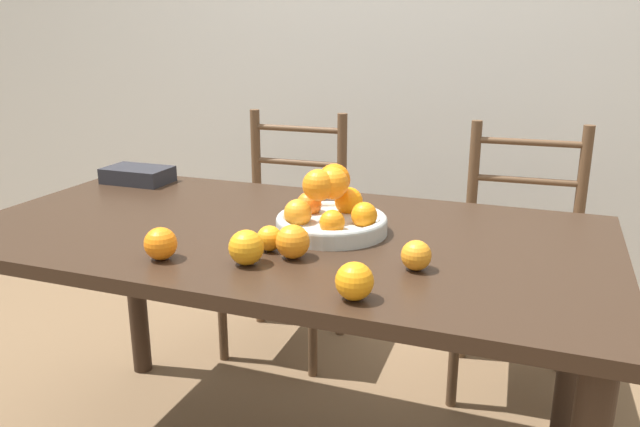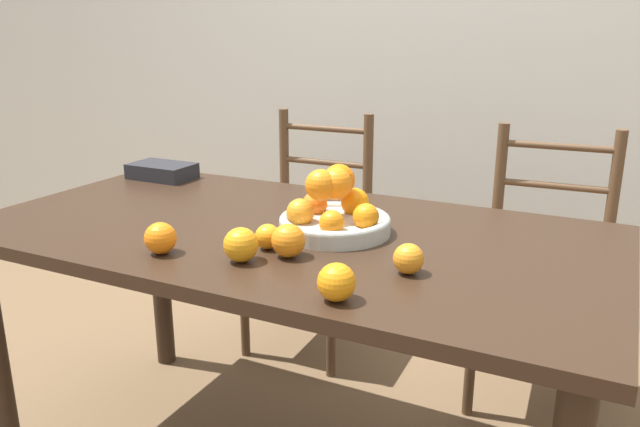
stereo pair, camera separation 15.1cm
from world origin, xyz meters
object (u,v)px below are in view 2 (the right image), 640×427
Objects in this scene: orange_loose_1 at (336,282)px; orange_loose_2 at (268,237)px; orange_loose_0 at (241,245)px; chair_left at (311,237)px; orange_loose_3 at (160,238)px; chair_right at (543,274)px; fruit_bowl at (334,213)px; orange_loose_5 at (288,241)px; orange_loose_4 at (408,259)px; book_stack at (162,171)px.

orange_loose_1 is 0.34m from orange_loose_2.
orange_loose_0 is 0.08× the size of chair_left.
orange_loose_0 reaches higher than orange_loose_2.
orange_loose_3 is 1.35m from chair_right.
orange_loose_3 is (-0.30, -0.32, -0.02)m from fruit_bowl.
orange_loose_1 is 0.26m from orange_loose_5.
orange_loose_4 reaches higher than orange_loose_2.
fruit_bowl is 0.42m from orange_loose_1.
book_stack is (-1.07, 0.47, -0.01)m from orange_loose_4.
chair_left is at bearing 98.13° from orange_loose_3.
book_stack is (-0.71, 0.47, -0.00)m from orange_loose_2.
orange_loose_4 is 0.07× the size of chair_left.
orange_loose_0 is 1.30× the size of orange_loose_2.
orange_loose_4 is at bearing -23.66° from book_stack.
orange_loose_0 and orange_loose_5 have the same top height.
orange_loose_1 is at bearing -33.91° from book_stack.
fruit_bowl is 0.94m from chair_right.
orange_loose_5 is (-0.20, 0.17, 0.00)m from orange_loose_1.
orange_loose_5 is (-0.02, -0.21, -0.01)m from fruit_bowl.
fruit_bowl is at bearing 70.52° from orange_loose_0.
orange_loose_1 and orange_loose_3 have the same top height.
orange_loose_3 is 0.58m from orange_loose_4.
orange_loose_5 reaches higher than orange_loose_4.
fruit_bowl reaches higher than orange_loose_2.
orange_loose_2 is at bearing -33.19° from book_stack.
chair_left is (-0.43, 0.95, -0.35)m from orange_loose_5.
fruit_bowl is at bearing -60.28° from chair_left.
orange_loose_5 is at bearing -32.13° from book_stack.
orange_loose_2 is 0.85m from book_stack.
orange_loose_2 is 1.13m from chair_right.
orange_loose_4 is at bearing 5.17° from orange_loose_5.
fruit_bowl is 3.78× the size of orange_loose_1.
chair_right is 4.34× the size of book_stack.
orange_loose_2 reaches higher than book_stack.
chair_right is (0.75, 1.07, -0.34)m from orange_loose_3.
fruit_bowl is 0.32m from orange_loose_4.
chair_right reaches higher than fruit_bowl.
book_stack is (-0.80, 0.28, -0.03)m from fruit_bowl.
chair_right reaches higher than orange_loose_1.
orange_loose_2 is 1.05m from chair_left.
orange_loose_2 is 0.81× the size of orange_loose_3.
chair_left reaches higher than orange_loose_5.
orange_loose_5 is at bearing -95.11° from fruit_bowl.
orange_loose_3 is 0.08× the size of chair_right.
orange_loose_5 reaches higher than orange_loose_2.
orange_loose_5 reaches higher than orange_loose_1.
orange_loose_1 is 0.96× the size of orange_loose_5.
orange_loose_4 is at bearing -0.08° from orange_loose_2.
orange_loose_2 is 0.25m from orange_loose_3.
orange_loose_4 is 0.85× the size of orange_loose_5.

